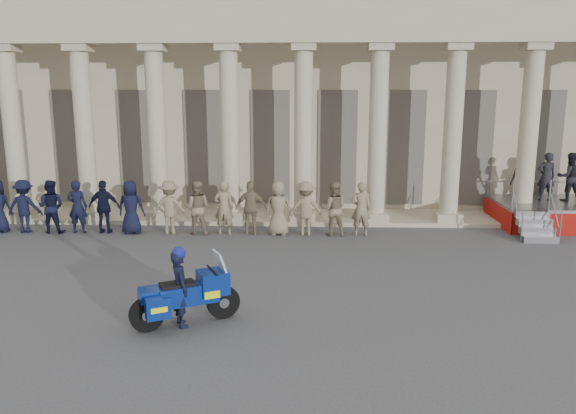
{
  "coord_description": "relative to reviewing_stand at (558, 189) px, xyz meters",
  "views": [
    {
      "loc": [
        1.49,
        -11.81,
        4.74
      ],
      "look_at": [
        0.94,
        3.22,
        1.6
      ],
      "focal_mm": 35.0,
      "sensor_mm": 36.0,
      "label": 1
    }
  ],
  "objects": [
    {
      "name": "rider",
      "position": [
        -11.4,
        -9.13,
        -0.48
      ],
      "size": [
        0.6,
        0.69,
        1.68
      ],
      "rotation": [
        0.0,
        0.0,
        2.04
      ],
      "color": "black",
      "rests_on": "ground"
    },
    {
      "name": "ground",
      "position": [
        -10.3,
        -8.03,
        -1.32
      ],
      "size": [
        90.0,
        90.0,
        0.0
      ],
      "primitive_type": "plane",
      "color": "#434345",
      "rests_on": "ground"
    },
    {
      "name": "motorcycle",
      "position": [
        -11.29,
        -9.07,
        -0.68
      ],
      "size": [
        2.12,
        1.45,
        1.48
      ],
      "rotation": [
        0.0,
        0.0,
        0.47
      ],
      "color": "black",
      "rests_on": "ground"
    },
    {
      "name": "reviewing_stand",
      "position": [
        0.0,
        0.0,
        0.0
      ],
      "size": [
        4.22,
        4.05,
        2.59
      ],
      "color": "gray",
      "rests_on": "ground"
    },
    {
      "name": "building",
      "position": [
        -10.3,
        6.71,
        3.2
      ],
      "size": [
        40.0,
        12.5,
        9.0
      ],
      "color": "tan",
      "rests_on": "ground"
    },
    {
      "name": "officer_rank",
      "position": [
        -16.03,
        -1.68,
        -0.42
      ],
      "size": [
        18.53,
        0.68,
        1.8
      ],
      "color": "black",
      "rests_on": "ground"
    }
  ]
}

